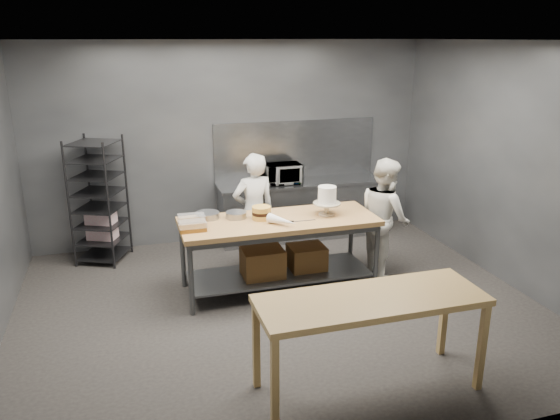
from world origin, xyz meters
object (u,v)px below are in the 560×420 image
at_px(work_table, 280,246).
at_px(microwave, 283,174).
at_px(chef_behind, 254,212).
at_px(frosted_cake_stand, 327,198).
at_px(chef_right, 385,217).
at_px(near_counter, 371,306).
at_px(layer_cake, 261,213).
at_px(speed_rack, 99,202).

xyz_separation_m(work_table, microwave, (0.55, 1.69, 0.48)).
distance_m(chef_behind, frosted_cake_stand, 1.10).
xyz_separation_m(chef_right, frosted_cake_stand, (-0.85, -0.08, 0.36)).
height_order(near_counter, layer_cake, layer_cake).
relative_size(near_counter, layer_cake, 8.71).
relative_size(microwave, frosted_cake_stand, 1.49).
distance_m(work_table, layer_cake, 0.48).
bearing_deg(chef_right, layer_cake, 89.81).
bearing_deg(work_table, near_counter, -85.54).
bearing_deg(near_counter, speed_rack, 121.22).
distance_m(near_counter, chef_right, 2.60).
relative_size(frosted_cake_stand, layer_cake, 1.59).
relative_size(near_counter, frosted_cake_stand, 5.50).
bearing_deg(speed_rack, frosted_cake_stand, -30.63).
bearing_deg(frosted_cake_stand, chef_right, 5.50).
height_order(speed_rack, layer_cake, speed_rack).
relative_size(chef_behind, frosted_cake_stand, 4.40).
distance_m(work_table, frosted_cake_stand, 0.83).
relative_size(speed_rack, frosted_cake_stand, 4.81).
bearing_deg(microwave, chef_right, -60.77).
height_order(chef_behind, chef_right, chef_behind).
bearing_deg(near_counter, layer_cake, 99.79).
distance_m(chef_right, microwave, 1.87).
bearing_deg(layer_cake, work_table, -14.69).
bearing_deg(chef_behind, near_counter, 88.53).
bearing_deg(chef_behind, frosted_cake_stand, 128.06).
distance_m(work_table, chef_right, 1.47).
bearing_deg(work_table, chef_right, 2.87).
xyz_separation_m(work_table, near_counter, (0.17, -2.19, 0.24)).
bearing_deg(microwave, near_counter, -95.51).
relative_size(chef_behind, microwave, 2.95).
xyz_separation_m(near_counter, chef_right, (1.28, 2.26, -0.03)).
height_order(chef_behind, microwave, chef_behind).
bearing_deg(speed_rack, chef_behind, -24.13).
bearing_deg(near_counter, work_table, 94.46).
distance_m(near_counter, chef_behind, 2.93).
xyz_separation_m(work_table, speed_rack, (-2.13, 1.61, 0.28)).
bearing_deg(near_counter, microwave, 84.49).
distance_m(near_counter, microwave, 3.91).
bearing_deg(chef_behind, microwave, -133.43).
relative_size(near_counter, chef_behind, 1.25).
height_order(near_counter, frosted_cake_stand, frosted_cake_stand).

